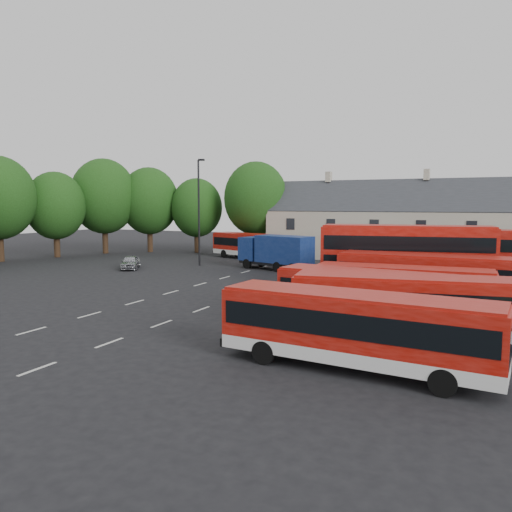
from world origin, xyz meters
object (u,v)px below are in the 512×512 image
object	(u,v)px
box_truck	(276,251)
silver_car	(130,262)
bus_dd_south	(406,254)
lamppost	(199,209)
bus_row_a	(355,325)

from	to	relation	value
box_truck	silver_car	bearing A→B (deg)	-141.81
bus_dd_south	lamppost	xyz separation A→B (m)	(-21.55, 7.19, 3.03)
bus_dd_south	lamppost	bearing A→B (deg)	152.61
silver_car	lamppost	size ratio (longest dim) A/B	0.36
silver_car	bus_dd_south	bearing A→B (deg)	-35.47
bus_dd_south	box_truck	world-z (taller)	bus_dd_south
bus_dd_south	lamppost	size ratio (longest dim) A/B	1.11
silver_car	box_truck	bearing A→B (deg)	-8.70
bus_row_a	box_truck	size ratio (longest dim) A/B	1.34
bus_row_a	bus_dd_south	size ratio (longest dim) A/B	0.89
bus_dd_south	box_truck	size ratio (longest dim) A/B	1.51
silver_car	lamppost	world-z (taller)	lamppost
bus_row_a	bus_dd_south	bearing A→B (deg)	97.38
bus_dd_south	bus_row_a	bearing A→B (deg)	-96.00
bus_dd_south	silver_car	size ratio (longest dim) A/B	3.08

